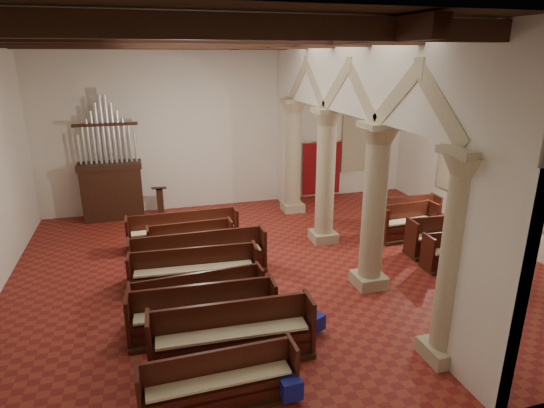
{
  "coord_description": "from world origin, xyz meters",
  "views": [
    {
      "loc": [
        -3.37,
        -10.64,
        5.5
      ],
      "look_at": [
        -0.15,
        0.5,
        1.69
      ],
      "focal_mm": 30.0,
      "sensor_mm": 36.0,
      "label": 1
    }
  ],
  "objects": [
    {
      "name": "floor",
      "position": [
        0.0,
        0.0,
        0.0
      ],
      "size": [
        14.0,
        14.0,
        0.0
      ],
      "primitive_type": "plane",
      "color": "maroon",
      "rests_on": "ground"
    },
    {
      "name": "ceiling",
      "position": [
        0.0,
        0.0,
        6.0
      ],
      "size": [
        14.0,
        14.0,
        0.0
      ],
      "primitive_type": "plane",
      "rotation": [
        3.14,
        0.0,
        0.0
      ],
      "color": "black",
      "rests_on": "wall_back"
    },
    {
      "name": "wall_back",
      "position": [
        0.0,
        6.0,
        3.0
      ],
      "size": [
        14.0,
        0.02,
        6.0
      ],
      "primitive_type": "cube",
      "color": "silver",
      "rests_on": "floor"
    },
    {
      "name": "wall_front",
      "position": [
        0.0,
        -6.0,
        3.0
      ],
      "size": [
        14.0,
        0.02,
        6.0
      ],
      "primitive_type": "cube",
      "color": "silver",
      "rests_on": "floor"
    },
    {
      "name": "wall_right",
      "position": [
        7.0,
        0.0,
        3.0
      ],
      "size": [
        0.02,
        12.0,
        6.0
      ],
      "primitive_type": "cube",
      "color": "silver",
      "rests_on": "floor"
    },
    {
      "name": "ceiling_beams",
      "position": [
        0.0,
        0.0,
        5.82
      ],
      "size": [
        13.8,
        11.8,
        0.3
      ],
      "primitive_type": null,
      "color": "#321A10",
      "rests_on": "wall_back"
    },
    {
      "name": "arcade",
      "position": [
        1.8,
        0.0,
        3.56
      ],
      "size": [
        0.9,
        11.9,
        6.0
      ],
      "color": "tan",
      "rests_on": "floor"
    },
    {
      "name": "window_right_b",
      "position": [
        6.98,
        2.5,
        2.2
      ],
      "size": [
        0.03,
        1.0,
        2.2
      ],
      "primitive_type": "cube",
      "color": "#327158",
      "rests_on": "wall_right"
    },
    {
      "name": "window_back",
      "position": [
        5.0,
        5.98,
        2.2
      ],
      "size": [
        1.0,
        0.03,
        2.2
      ],
      "primitive_type": "cube",
      "color": "#327158",
      "rests_on": "wall_back"
    },
    {
      "name": "pipe_organ",
      "position": [
        -4.5,
        5.5,
        1.37
      ],
      "size": [
        2.1,
        0.85,
        4.4
      ],
      "color": "#321A10",
      "rests_on": "floor"
    },
    {
      "name": "lectern",
      "position": [
        -2.93,
        5.0,
        0.51
      ],
      "size": [
        0.53,
        0.54,
        1.23
      ],
      "rotation": [
        0.0,
        0.0,
        -0.11
      ],
      "color": "#391E12",
      "rests_on": "floor"
    },
    {
      "name": "dossal_curtain",
      "position": [
        3.5,
        5.92,
        1.17
      ],
      "size": [
        1.8,
        0.07,
        2.17
      ],
      "color": "maroon",
      "rests_on": "floor"
    },
    {
      "name": "processional_banner",
      "position": [
        5.76,
        5.49,
        0.78
      ],
      "size": [
        0.49,
        0.63,
        2.26
      ],
      "rotation": [
        0.0,
        0.0,
        -0.35
      ],
      "color": "#321A10",
      "rests_on": "floor"
    },
    {
      "name": "hymnal_box_a",
      "position": [
        -1.35,
        -4.79,
        0.27
      ],
      "size": [
        0.36,
        0.3,
        0.35
      ],
      "primitive_type": "cube",
      "rotation": [
        0.0,
        0.0,
        0.05
      ],
      "color": "navy",
      "rests_on": "floor"
    },
    {
      "name": "hymnal_box_b",
      "position": [
        -0.24,
        -3.08,
        0.26
      ],
      "size": [
        0.41,
        0.38,
        0.33
      ],
      "primitive_type": "cube",
      "rotation": [
        0.0,
        0.0,
        0.43
      ],
      "color": "navy",
      "rests_on": "floor"
    },
    {
      "name": "hymnal_box_c",
      "position": [
        -1.39,
        0.05,
        0.26
      ],
      "size": [
        0.39,
        0.36,
        0.32
      ],
      "primitive_type": "cube",
      "rotation": [
        0.0,
        0.0,
        -0.36
      ],
      "color": "#151893",
      "rests_on": "floor"
    },
    {
      "name": "tube_heater_a",
      "position": [
        -1.84,
        -4.54,
        0.16
      ],
      "size": [
        0.92,
        0.19,
        0.09
      ],
      "primitive_type": "cylinder",
      "rotation": [
        0.0,
        1.57,
        0.11
      ],
      "color": "silver",
      "rests_on": "floor"
    },
    {
      "name": "tube_heater_b",
      "position": [
        -1.99,
        -2.78,
        0.16
      ],
      "size": [
        0.97,
        0.21,
        0.1
      ],
      "primitive_type": "cylinder",
      "rotation": [
        0.0,
        1.57,
        -0.11
      ],
      "color": "silver",
      "rests_on": "floor"
    },
    {
      "name": "nave_pew_0",
      "position": [
        -2.49,
        -4.54,
        0.31
      ],
      "size": [
        2.6,
        0.68,
        0.95
      ],
      "rotation": [
        0.0,
        0.0,
        0.02
      ],
      "color": "#321A10",
      "rests_on": "floor"
    },
    {
      "name": "nave_pew_1",
      "position": [
        -2.05,
        -3.44,
        0.37
      ],
      "size": [
        3.1,
        0.88,
        1.13
      ],
      "rotation": [
        0.0,
        0.0,
        -0.04
      ],
      "color": "#321A10",
      "rests_on": "floor"
    },
    {
      "name": "nave_pew_2",
      "position": [
        -2.47,
        -2.49,
        0.36
      ],
      "size": [
        3.02,
        0.87,
        1.08
      ],
      "rotation": [
        0.0,
        0.0,
        -0.05
      ],
      "color": "#321A10",
      "rests_on": "floor"
    },
    {
      "name": "nave_pew_3",
      "position": [
        -2.47,
        -1.68,
        0.31
      ],
      "size": [
        2.96,
        0.81,
        0.95
      ],
      "rotation": [
        0.0,
        0.0,
        0.06
      ],
      "color": "#321A10",
      "rests_on": "floor"
    },
    {
      "name": "nave_pew_4",
      "position": [
        -2.41,
        -0.45,
        0.34
      ],
      "size": [
        3.15,
        0.89,
        1.02
      ],
      "rotation": [
        0.0,
        0.0,
        -0.07
      ],
      "color": "#321A10",
      "rests_on": "floor"
    },
    {
      "name": "nave_pew_5",
      "position": [
        -2.2,
        0.25,
        0.37
      ],
      "size": [
        3.52,
        0.77,
        1.13
      ],
      "rotation": [
        0.0,
        0.0,
        -0.01
      ],
      "color": "#321A10",
      "rests_on": "floor"
    },
    {
      "name": "nave_pew_6",
      "position": [
        -2.26,
        1.58,
        0.32
      ],
      "size": [
        2.43,
        0.7,
        0.95
      ],
      "rotation": [
        0.0,
        0.0,
        0.03
      ],
      "color": "#321A10",
      "rests_on": "floor"
    },
    {
      "name": "nave_pew_7",
      "position": [
        -2.4,
        2.26,
        0.34
      ],
      "size": [
        3.28,
        0.72,
        1.05
      ],
      "rotation": [
        0.0,
        0.0,
        0.01
      ],
      "color": "#321A10",
      "rests_on": "floor"
    },
    {
      "name": "aisle_pew_0",
      "position": [
        4.73,
        -2.11,
        0.34
      ],
      "size": [
        1.79,
        0.78,
        1.0
      ],
      "rotation": [
        0.0,
        0.0,
        0.06
      ],
      "color": "#321A10",
      "rests_on": "floor"
    },
    {
      "name": "aisle_pew_1",
      "position": [
        4.64,
        -1.24,
        0.33
      ],
      "size": [
        2.06,
        0.72,
        1.0
      ],
      "rotation": [
        0.0,
        0.0,
        -0.03
      ],
      "color": "#321A10",
      "rests_on": "floor"
    },
    {
      "name": "aisle_pew_2",
      "position": [
        4.77,
        -0.36,
        0.37
      ],
      "size": [
        2.21,
        0.83,
        1.11
      ],
      "rotation": [
        0.0,
        0.0,
        -0.04
      ],
      "color": "#321A10",
      "rests_on": "floor"
    },
    {
      "name": "aisle_pew_3",
      "position": [
        4.36,
        0.92,
        0.38
      ],
      "size": [
        1.88,
        0.82,
        1.12
      ],
      "rotation": [
        0.0,
        0.0,
        0.04
      ],
      "color": "#321A10",
      "rests_on": "floor"
    },
    {
      "name": "aisle_pew_4",
      "position": [
        4.94,
        1.74,
        0.36
      ],
      "size": [
        2.07,
        0.76,
        1.06
      ],
      "rotation": [
        0.0,
        0.0,
        -0.02
      ],
      "color": "#321A10",
      "rests_on": "floor"
    }
  ]
}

